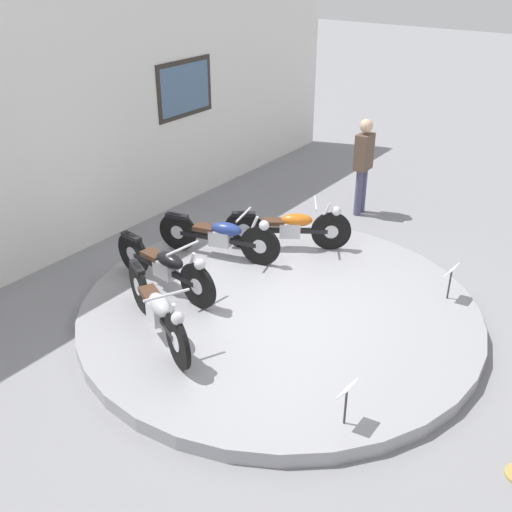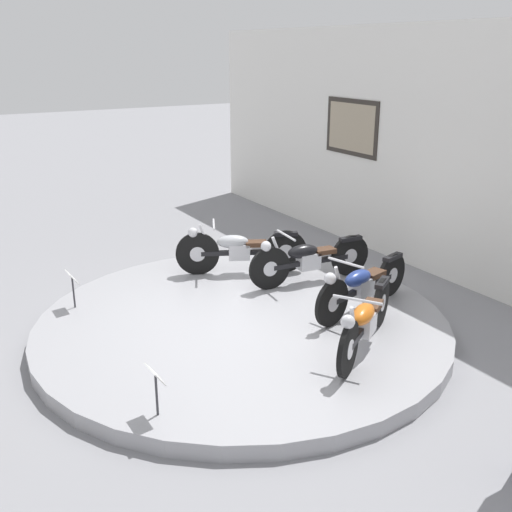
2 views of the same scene
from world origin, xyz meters
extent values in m
plane|color=gray|center=(0.00, 0.00, 0.00)|extent=(60.00, 60.00, 0.00)
cylinder|color=#99999E|center=(0.00, 0.00, 0.09)|extent=(5.26, 5.26, 0.19)
cube|color=white|center=(0.00, 3.77, 1.93)|extent=(14.00, 0.20, 3.86)
cube|color=#2D2823|center=(2.40, 3.66, 2.12)|extent=(1.40, 0.02, 1.00)
cube|color=slate|center=(2.40, 3.66, 2.12)|extent=(1.24, 0.02, 0.84)
cylinder|color=black|center=(-1.73, 0.21, 0.52)|extent=(0.34, 0.62, 0.66)
cylinder|color=silver|center=(-1.73, 0.21, 0.52)|extent=(0.16, 0.24, 0.23)
cylinder|color=black|center=(-1.13, 1.42, 0.52)|extent=(0.34, 0.62, 0.66)
cylinder|color=silver|center=(-1.13, 1.42, 0.52)|extent=(0.16, 0.24, 0.23)
cube|color=black|center=(-1.43, 0.81, 0.52)|extent=(0.61, 1.15, 0.07)
cube|color=silver|center=(-1.45, 0.78, 0.54)|extent=(0.32, 0.38, 0.24)
ellipsoid|color=#B2B5BA|center=(-1.49, 0.69, 0.70)|extent=(0.41, 0.53, 0.20)
cube|color=#472D1E|center=(-1.33, 1.01, 0.66)|extent=(0.32, 0.38, 0.07)
cube|color=black|center=(-1.13, 1.42, 0.80)|extent=(0.25, 0.37, 0.06)
cylinder|color=silver|center=(-1.66, 0.34, 0.72)|extent=(0.15, 0.24, 0.54)
cylinder|color=silver|center=(-1.62, 0.44, 0.98)|extent=(0.50, 0.27, 0.03)
sphere|color=silver|center=(-1.76, 0.15, 0.86)|extent=(0.15, 0.15, 0.15)
cylinder|color=black|center=(-0.66, 0.83, 0.50)|extent=(0.12, 0.63, 0.63)
cylinder|color=silver|center=(-0.66, 0.83, 0.50)|extent=(0.09, 0.23, 0.22)
cylinder|color=black|center=(-0.51, 2.17, 0.50)|extent=(0.12, 0.63, 0.63)
cylinder|color=silver|center=(-0.51, 2.17, 0.50)|extent=(0.09, 0.23, 0.22)
cube|color=black|center=(-0.59, 1.50, 0.50)|extent=(0.21, 1.24, 0.07)
cube|color=silver|center=(-0.59, 1.46, 0.52)|extent=(0.23, 0.34, 0.24)
ellipsoid|color=black|center=(-0.60, 1.36, 0.68)|extent=(0.27, 0.50, 0.20)
cube|color=#472D1E|center=(-0.56, 1.72, 0.64)|extent=(0.23, 0.34, 0.07)
cube|color=black|center=(-0.51, 2.17, 0.77)|extent=(0.14, 0.37, 0.06)
cylinder|color=silver|center=(-0.64, 0.98, 0.70)|extent=(0.07, 0.25, 0.54)
cylinder|color=silver|center=(-0.63, 1.08, 0.96)|extent=(0.54, 0.09, 0.03)
sphere|color=silver|center=(-0.67, 0.77, 0.84)|extent=(0.15, 0.15, 0.15)
cylinder|color=black|center=(0.76, 0.85, 0.49)|extent=(0.21, 0.61, 0.61)
cylinder|color=silver|center=(0.76, 0.85, 0.49)|extent=(0.12, 0.22, 0.21)
cylinder|color=black|center=(0.41, 2.15, 0.49)|extent=(0.21, 0.61, 0.61)
cylinder|color=silver|center=(0.41, 2.15, 0.49)|extent=(0.12, 0.22, 0.21)
cube|color=black|center=(0.59, 1.50, 0.49)|extent=(0.38, 1.22, 0.07)
cube|color=silver|center=(0.60, 1.46, 0.51)|extent=(0.27, 0.36, 0.24)
ellipsoid|color=navy|center=(0.62, 1.37, 0.67)|extent=(0.34, 0.52, 0.20)
cube|color=#472D1E|center=(0.53, 1.71, 0.63)|extent=(0.27, 0.36, 0.07)
cube|color=black|center=(0.41, 2.15, 0.75)|extent=(0.19, 0.37, 0.06)
cylinder|color=silver|center=(0.72, 0.99, 0.69)|extent=(0.11, 0.25, 0.54)
cylinder|color=silver|center=(0.69, 1.10, 0.95)|extent=(0.53, 0.17, 0.03)
sphere|color=silver|center=(0.77, 0.79, 0.83)|extent=(0.15, 0.15, 0.15)
cylinder|color=black|center=(1.80, 0.25, 0.49)|extent=(0.38, 0.54, 0.62)
cylinder|color=silver|center=(1.80, 0.25, 0.49)|extent=(0.17, 0.22, 0.22)
cylinder|color=black|center=(1.06, 1.38, 0.49)|extent=(0.38, 0.54, 0.62)
cylinder|color=silver|center=(1.06, 1.38, 0.49)|extent=(0.17, 0.22, 0.22)
cube|color=black|center=(1.43, 0.81, 0.49)|extent=(0.74, 1.08, 0.07)
cube|color=silver|center=(1.45, 0.78, 0.51)|extent=(0.34, 0.38, 0.24)
ellipsoid|color=#D16619|center=(1.51, 0.69, 0.67)|extent=(0.45, 0.52, 0.20)
cube|color=#472D1E|center=(1.31, 1.00, 0.63)|extent=(0.34, 0.38, 0.07)
cube|color=black|center=(1.06, 1.38, 0.75)|extent=(0.28, 0.36, 0.06)
cylinder|color=silver|center=(1.72, 0.37, 0.69)|extent=(0.17, 0.23, 0.54)
cylinder|color=silver|center=(1.66, 0.46, 0.95)|extent=(0.47, 0.32, 0.03)
sphere|color=silver|center=(1.83, 0.20, 0.83)|extent=(0.15, 0.15, 0.15)
cylinder|color=#333338|center=(-1.45, -1.75, 0.40)|extent=(0.02, 0.02, 0.42)
cube|color=white|center=(-1.45, -1.75, 0.62)|extent=(0.26, 0.11, 0.15)
cylinder|color=#333338|center=(1.45, -1.75, 0.40)|extent=(0.02, 0.02, 0.42)
cube|color=white|center=(1.45, -1.75, 0.62)|extent=(0.26, 0.11, 0.15)
cylinder|color=#4C4C6B|center=(3.62, 0.71, 0.43)|extent=(0.13, 0.13, 0.85)
cylinder|color=#4C4C6B|center=(3.78, 0.71, 0.43)|extent=(0.13, 0.13, 0.85)
cube|color=brown|center=(3.70, 0.71, 1.17)|extent=(0.36, 0.22, 0.64)
sphere|color=beige|center=(3.70, 0.71, 1.64)|extent=(0.23, 0.23, 0.23)
camera|label=1|loc=(-5.62, -3.67, 4.46)|focal=42.00mm
camera|label=2|loc=(6.10, -3.46, 3.47)|focal=42.00mm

